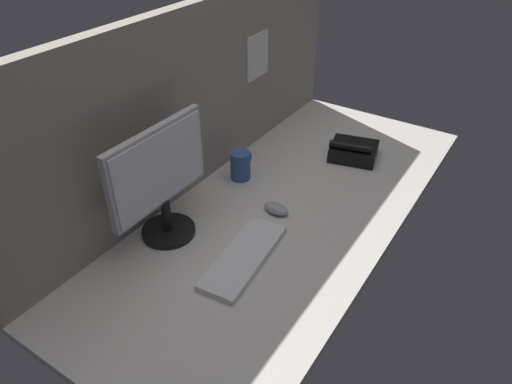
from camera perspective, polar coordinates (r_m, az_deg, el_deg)
ground_plane at (r=174.38cm, az=3.32°, el=-1.97°), size 180.00×80.00×3.00cm
cubicle_wall_back at (r=175.65cm, az=-7.08°, el=11.23°), size 180.00×5.50×66.36cm
monitor at (r=151.11cm, az=-11.48°, el=1.52°), size 40.34×18.00×39.19cm
keyboard at (r=150.41cm, az=-1.49°, el=-7.82°), size 38.19×16.94×2.00cm
mouse at (r=168.91cm, az=2.39°, el=-1.97°), size 6.15×9.91×3.40cm
mug_ceramic_blue at (r=185.34cm, az=-1.87°, el=3.27°), size 11.70×7.86×11.58cm
desk_phone at (r=204.24cm, az=11.66°, el=4.89°), size 21.04×22.50×8.80cm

